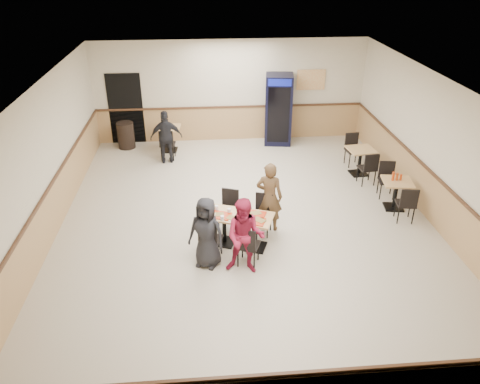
{
  "coord_description": "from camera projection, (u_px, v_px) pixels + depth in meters",
  "views": [
    {
      "loc": [
        -0.87,
        -8.61,
        5.3
      ],
      "look_at": [
        -0.18,
        -0.5,
        1.02
      ],
      "focal_mm": 35.0,
      "sensor_mm": 36.0,
      "label": 1
    }
  ],
  "objects": [
    {
      "name": "ground",
      "position": [
        246.0,
        223.0,
        10.13
      ],
      "size": [
        10.0,
        10.0,
        0.0
      ],
      "primitive_type": "plane",
      "color": "beige",
      "rests_on": "ground"
    },
    {
      "name": "room_shell",
      "position": [
        304.0,
        150.0,
        12.24
      ],
      "size": [
        10.0,
        10.0,
        10.0
      ],
      "color": "silver",
      "rests_on": "ground"
    },
    {
      "name": "main_table",
      "position": [
        240.0,
        226.0,
        9.16
      ],
      "size": [
        1.42,
        1.05,
        0.68
      ],
      "rotation": [
        0.0,
        0.0,
        -0.36
      ],
      "color": "black",
      "rests_on": "ground"
    },
    {
      "name": "main_chairs",
      "position": [
        238.0,
        226.0,
        9.18
      ],
      "size": [
        1.58,
        1.8,
        0.87
      ],
      "rotation": [
        0.0,
        0.0,
        -0.36
      ],
      "color": "black",
      "rests_on": "ground"
    },
    {
      "name": "diner_woman_left",
      "position": [
        206.0,
        233.0,
        8.49
      ],
      "size": [
        0.8,
        0.68,
        1.39
      ],
      "primitive_type": "imported",
      "rotation": [
        0.0,
        0.0,
        -0.42
      ],
      "color": "black",
      "rests_on": "ground"
    },
    {
      "name": "diner_woman_right",
      "position": [
        245.0,
        237.0,
        8.29
      ],
      "size": [
        0.83,
        0.71,
        1.47
      ],
      "primitive_type": "imported",
      "rotation": [
        0.0,
        0.0,
        -0.24
      ],
      "color": "maroon",
      "rests_on": "ground"
    },
    {
      "name": "diner_man_opposite",
      "position": [
        269.0,
        197.0,
        9.58
      ],
      "size": [
        0.63,
        0.51,
        1.51
      ],
      "primitive_type": "imported",
      "rotation": [
        0.0,
        0.0,
        2.83
      ],
      "color": "#513A22",
      "rests_on": "ground"
    },
    {
      "name": "lone_diner",
      "position": [
        166.0,
        137.0,
        12.63
      ],
      "size": [
        0.89,
        0.44,
        1.46
      ],
      "primitive_type": "imported",
      "rotation": [
        0.0,
        0.0,
        3.24
      ],
      "color": "black",
      "rests_on": "ground"
    },
    {
      "name": "tabletop_clutter",
      "position": [
        240.0,
        216.0,
        9.0
      ],
      "size": [
        1.16,
        0.75,
        0.12
      ],
      "rotation": [
        0.0,
        0.0,
        -0.36
      ],
      "color": "red",
      "rests_on": "main_table"
    },
    {
      "name": "side_table_near",
      "position": [
        396.0,
        190.0,
        10.49
      ],
      "size": [
        0.73,
        0.73,
        0.68
      ],
      "rotation": [
        0.0,
        0.0,
        -0.15
      ],
      "color": "black",
      "rests_on": "ground"
    },
    {
      "name": "side_table_near_chair_south",
      "position": [
        406.0,
        203.0,
        10.01
      ],
      "size": [
        0.46,
        0.46,
        0.87
      ],
      "primitive_type": null,
      "rotation": [
        0.0,
        0.0,
        2.99
      ],
      "color": "black",
      "rests_on": "ground"
    },
    {
      "name": "side_table_near_chair_north",
      "position": [
        387.0,
        180.0,
        10.98
      ],
      "size": [
        0.46,
        0.46,
        0.87
      ],
      "primitive_type": null,
      "rotation": [
        0.0,
        0.0,
        -0.15
      ],
      "color": "black",
      "rests_on": "ground"
    },
    {
      "name": "side_table_far",
      "position": [
        360.0,
        157.0,
        12.08
      ],
      "size": [
        0.73,
        0.73,
        0.7
      ],
      "rotation": [
        0.0,
        0.0,
        0.12
      ],
      "color": "black",
      "rests_on": "ground"
    },
    {
      "name": "side_table_far_chair_south",
      "position": [
        367.0,
        167.0,
        11.59
      ],
      "size": [
        0.46,
        0.46,
        0.89
      ],
      "primitive_type": null,
      "rotation": [
        0.0,
        0.0,
        3.26
      ],
      "color": "black",
      "rests_on": "ground"
    },
    {
      "name": "side_table_far_chair_north",
      "position": [
        354.0,
        150.0,
        12.58
      ],
      "size": [
        0.46,
        0.46,
        0.89
      ],
      "primitive_type": null,
      "rotation": [
        0.0,
        0.0,
        0.12
      ],
      "color": "black",
      "rests_on": "ground"
    },
    {
      "name": "condiment_caddy",
      "position": [
        396.0,
        177.0,
        10.38
      ],
      "size": [
        0.23,
        0.06,
        0.2
      ],
      "color": "#C13B0D",
      "rests_on": "side_table_near"
    },
    {
      "name": "back_table",
      "position": [
        169.0,
        135.0,
        13.47
      ],
      "size": [
        0.73,
        0.73,
        0.72
      ],
      "rotation": [
        0.0,
        0.0,
        -0.09
      ],
      "color": "black",
      "rests_on": "ground"
    },
    {
      "name": "back_table_chair_lone",
      "position": [
        168.0,
        143.0,
        12.97
      ],
      "size": [
        0.46,
        0.46,
        0.92
      ],
      "primitive_type": null,
      "rotation": [
        0.0,
        0.0,
        3.05
      ],
      "color": "black",
      "rests_on": "ground"
    },
    {
      "name": "pepsi_cooler",
      "position": [
        278.0,
        110.0,
        13.8
      ],
      "size": [
        0.88,
        0.89,
        2.06
      ],
      "rotation": [
        0.0,
        0.0,
        -0.15
      ],
      "color": "black",
      "rests_on": "ground"
    },
    {
      "name": "trash_bin",
      "position": [
        126.0,
        135.0,
        13.72
      ],
      "size": [
        0.49,
        0.49,
        0.77
      ],
      "primitive_type": "cylinder",
      "color": "black",
      "rests_on": "ground"
    }
  ]
}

